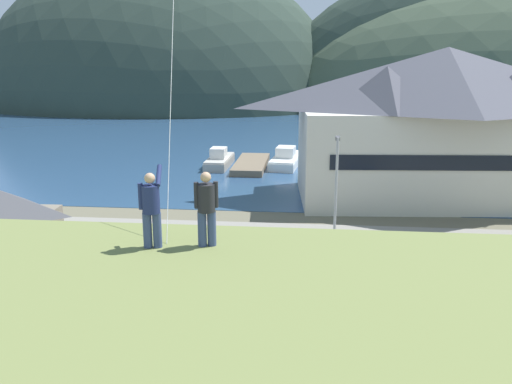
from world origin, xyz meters
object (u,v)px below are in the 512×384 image
object	(u,v)px
moored_boat_outer_mooring	(286,159)
parked_car_mid_row_center	(422,255)
parked_car_mid_row_far	(504,318)
person_companion	(206,207)
moored_boat_wharfside	(219,160)
parked_car_front_row_silver	(173,246)
parked_car_back_row_right	(267,259)
parking_light_pole	(336,185)
wharf_dock	(251,164)
harbor_lodge	(443,120)
parked_car_front_row_red	(76,308)
person_kite_flyer	(151,207)

from	to	relation	value
moored_boat_outer_mooring	parked_car_mid_row_center	size ratio (longest dim) A/B	2.01
parked_car_mid_row_far	person_companion	bearing A→B (deg)	-139.73
moored_boat_wharfside	parked_car_front_row_silver	bearing A→B (deg)	-85.69
parked_car_mid_row_center	parked_car_back_row_right	bearing A→B (deg)	-170.93
parked_car_front_row_silver	parked_car_mid_row_center	world-z (taller)	same
parking_light_pole	parked_car_back_row_right	bearing A→B (deg)	-127.49
wharf_dock	parked_car_back_row_right	distance (m)	29.27
parked_car_front_row_silver	parking_light_pole	bearing A→B (deg)	21.04
moored_boat_wharfside	wharf_dock	bearing A→B (deg)	0.27
parked_car_front_row_silver	harbor_lodge	bearing A→B (deg)	41.74
parked_car_front_row_silver	parked_car_front_row_red	world-z (taller)	same
parked_car_mid_row_far	moored_boat_wharfside	bearing A→B (deg)	116.77
harbor_lodge	person_companion	world-z (taller)	harbor_lodge
person_kite_flyer	moored_boat_outer_mooring	bearing A→B (deg)	88.43
person_companion	person_kite_flyer	bearing A→B (deg)	-169.62
parked_car_back_row_right	harbor_lodge	bearing A→B (deg)	53.96
harbor_lodge	moored_boat_outer_mooring	size ratio (longest dim) A/B	2.85
moored_boat_wharfside	parked_car_front_row_red	world-z (taller)	moored_boat_wharfside
parked_car_back_row_right	parked_car_mid_row_far	size ratio (longest dim) A/B	0.98
wharf_dock	person_kite_flyer	xyz separation A→B (m)	(2.46, -43.41, 7.54)
person_companion	parked_car_back_row_right	bearing A→B (deg)	88.84
parked_car_front_row_red	parking_light_pole	distance (m)	16.09
wharf_dock	parked_car_back_row_right	xyz separation A→B (m)	(3.97, -28.99, 0.71)
parked_car_mid_row_far	person_kite_flyer	distance (m)	16.06
wharf_dock	person_kite_flyer	bearing A→B (deg)	-86.76
wharf_dock	moored_boat_outer_mooring	xyz separation A→B (m)	(3.69, 1.40, 0.37)
moored_boat_wharfside	parked_car_back_row_right	bearing A→B (deg)	-75.64
person_companion	parked_car_mid_row_far	bearing A→B (deg)	40.27
moored_boat_wharfside	parked_car_mid_row_far	size ratio (longest dim) A/B	1.60
moored_boat_outer_mooring	wharf_dock	bearing A→B (deg)	-159.25
parked_car_back_row_right	person_kite_flyer	bearing A→B (deg)	-95.97
moored_boat_outer_mooring	moored_boat_wharfside	bearing A→B (deg)	-168.79
parked_car_mid_row_far	harbor_lodge	bearing A→B (deg)	83.24
moored_boat_wharfside	person_companion	world-z (taller)	person_companion
parked_car_front_row_red	moored_boat_outer_mooring	bearing A→B (deg)	78.89
harbor_lodge	parked_car_mid_row_far	xyz separation A→B (m)	(-2.72, -22.94, -5.42)
parked_car_front_row_silver	parking_light_pole	world-z (taller)	parking_light_pole
person_companion	harbor_lodge	bearing A→B (deg)	67.69
harbor_lodge	parking_light_pole	world-z (taller)	harbor_lodge
parked_car_front_row_silver	parked_car_front_row_red	distance (m)	8.00
harbor_lodge	parked_car_back_row_right	xyz separation A→B (m)	(-12.69, -17.44, -5.42)
moored_boat_wharfside	parked_car_back_row_right	distance (m)	29.91
wharf_dock	parked_car_back_row_right	size ratio (longest dim) A/B	2.38
wharf_dock	parking_light_pole	size ratio (longest dim) A/B	1.52
parked_car_front_row_silver	parking_light_pole	size ratio (longest dim) A/B	0.63
wharf_dock	parked_car_mid_row_far	bearing A→B (deg)	-67.99
harbor_lodge	wharf_dock	distance (m)	21.18
parked_car_mid_row_far	person_companion	xyz separation A→B (m)	(-10.26, -8.69, 6.81)
parked_car_back_row_right	parked_car_mid_row_center	bearing A→B (deg)	9.07
wharf_dock	parked_car_mid_row_center	world-z (taller)	parked_car_mid_row_center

